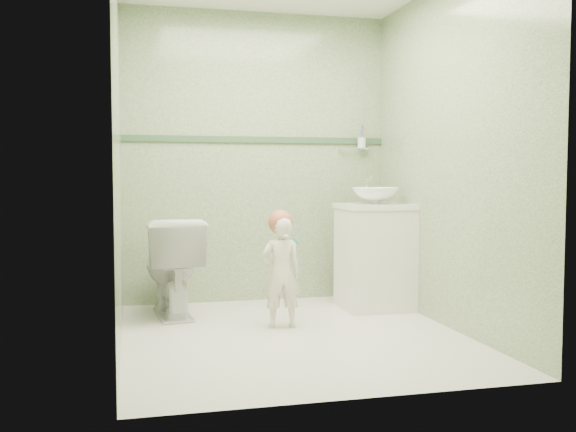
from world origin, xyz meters
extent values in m
plane|color=silver|center=(0.00, 0.00, 0.00)|extent=(2.50, 2.50, 0.00)
cube|color=gray|center=(0.00, 1.25, 1.20)|extent=(2.20, 0.04, 2.40)
cube|color=gray|center=(0.00, -1.25, 1.20)|extent=(2.20, 0.04, 2.40)
cube|color=gray|center=(-1.10, 0.00, 1.20)|extent=(0.04, 2.50, 2.40)
cube|color=gray|center=(1.10, 0.00, 1.20)|extent=(0.04, 2.50, 2.40)
cube|color=#365537|center=(0.00, 1.24, 1.35)|extent=(2.20, 0.02, 0.05)
cube|color=white|center=(0.84, 0.70, 0.40)|extent=(0.52, 0.50, 0.80)
cube|color=white|center=(0.84, 0.70, 0.81)|extent=(0.54, 0.52, 0.04)
imported|color=white|center=(0.84, 0.70, 0.89)|extent=(0.37, 0.37, 0.13)
cylinder|color=silver|center=(0.84, 0.90, 0.95)|extent=(0.03, 0.03, 0.18)
cylinder|color=silver|center=(0.84, 0.85, 1.03)|extent=(0.02, 0.12, 0.02)
cylinder|color=silver|center=(0.84, 1.20, 1.28)|extent=(0.26, 0.02, 0.02)
cylinder|color=silver|center=(0.90, 1.18, 1.33)|extent=(0.07, 0.07, 0.09)
cylinder|color=#E04A42|center=(0.91, 1.19, 1.40)|extent=(0.01, 0.01, 0.17)
cylinder|color=#E7AC11|center=(0.91, 1.18, 1.40)|extent=(0.01, 0.01, 0.17)
cylinder|color=purple|center=(0.90, 1.17, 1.40)|extent=(0.01, 0.01, 0.17)
cylinder|color=blue|center=(0.89, 1.17, 1.40)|extent=(0.01, 0.01, 0.17)
imported|color=white|center=(-0.74, 0.80, 0.37)|extent=(0.48, 0.76, 0.74)
imported|color=white|center=(-0.03, 0.24, 0.38)|extent=(0.29, 0.20, 0.77)
sphere|color=#B35D42|center=(-0.03, 0.27, 0.73)|extent=(0.17, 0.17, 0.17)
cylinder|color=#089B79|center=(0.05, 0.11, 0.61)|extent=(0.08, 0.13, 0.06)
cube|color=white|center=(-0.01, 0.16, 0.65)|extent=(0.03, 0.03, 0.02)
camera|label=1|loc=(-1.03, -4.08, 1.06)|focal=40.41mm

